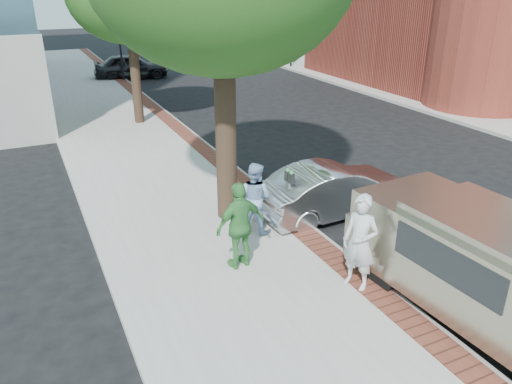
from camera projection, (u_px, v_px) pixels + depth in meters
ground at (283, 248)px, 11.72m from camera, size 120.00×120.00×0.00m
sidewalk at (139, 154)px, 17.73m from camera, size 5.00×60.00×0.15m
brick_strip at (197, 144)px, 18.57m from camera, size 0.60×60.00×0.01m
curb at (206, 145)px, 18.74m from camera, size 0.10×60.00×0.15m
sidewalk_far at (468, 108)px, 24.06m from camera, size 5.00×60.00×0.15m
signal_near at (120, 44)px, 29.42m from camera, size 0.70×0.15×3.80m
signal_far at (292, 35)px, 34.01m from camera, size 0.70×0.15×3.80m
parking_meter at (289, 186)px, 12.09m from camera, size 0.12×0.32×1.47m
person_gray at (360, 242)px, 9.64m from camera, size 0.73×0.85×1.97m
person_officer at (254, 198)px, 11.88m from camera, size 1.03×1.08×1.75m
person_green at (240, 226)px, 10.35m from camera, size 1.18×0.64×1.91m
sedan_silver at (334, 190)px, 13.12m from camera, size 4.31×1.70×1.40m
bg_car at (131, 66)px, 31.11m from camera, size 4.67×2.29×1.53m
van at (487, 265)px, 8.87m from camera, size 2.47×5.72×2.07m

